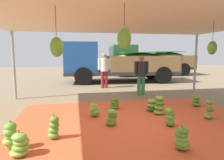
{
  "coord_description": "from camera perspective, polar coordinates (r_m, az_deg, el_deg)",
  "views": [
    {
      "loc": [
        -1.52,
        -4.77,
        1.75
      ],
      "look_at": [
        -0.3,
        1.75,
        0.86
      ],
      "focal_mm": 31.81,
      "sensor_mm": 36.0,
      "label": 1
    }
  ],
  "objects": [
    {
      "name": "banana_bunch_0",
      "position": [
        3.89,
        -24.93,
        -16.55
      ],
      "size": [
        0.44,
        0.43,
        0.46
      ],
      "color": "#75A83D",
      "rests_on": "tarp_orange"
    },
    {
      "name": "tent_canopy",
      "position": [
        4.98,
        7.66,
        16.98
      ],
      "size": [
        8.0,
        7.0,
        2.65
      ],
      "color": "#9EA0A5",
      "rests_on": "ground"
    },
    {
      "name": "cargo_truck_main",
      "position": [
        12.32,
        1.42,
        5.12
      ],
      "size": [
        6.92,
        2.86,
        2.4
      ],
      "color": "#2D2D2D",
      "rests_on": "ground"
    },
    {
      "name": "banana_bunch_8",
      "position": [
        7.19,
        23.1,
        -5.54
      ],
      "size": [
        0.37,
        0.37,
        0.43
      ],
      "color": "#60932D",
      "rests_on": "tarp_orange"
    },
    {
      "name": "banana_bunch_10",
      "position": [
        5.54,
        -5.05,
        -8.7
      ],
      "size": [
        0.35,
        0.37,
        0.43
      ],
      "color": "#518428",
      "rests_on": "tarp_orange"
    },
    {
      "name": "banana_bunch_12",
      "position": [
        5.9,
        13.47,
        -7.22
      ],
      "size": [
        0.43,
        0.43,
        0.59
      ],
      "color": "#6B9E38",
      "rests_on": "tarp_orange"
    },
    {
      "name": "banana_bunch_2",
      "position": [
        4.91,
        -0.1,
        -10.72
      ],
      "size": [
        0.37,
        0.37,
        0.47
      ],
      "color": "#518428",
      "rests_on": "tarp_orange"
    },
    {
      "name": "banana_bunch_11",
      "position": [
        4.33,
        -16.35,
        -13.14
      ],
      "size": [
        0.29,
        0.28,
        0.53
      ],
      "color": "#60932D",
      "rests_on": "tarp_orange"
    },
    {
      "name": "tarp_orange",
      "position": [
        5.3,
        6.85,
        -11.63
      ],
      "size": [
        6.25,
        4.43,
        0.01
      ],
      "primitive_type": "cube",
      "color": "#D1512D",
      "rests_on": "ground"
    },
    {
      "name": "banana_bunch_6",
      "position": [
        5.06,
        16.31,
        -10.28
      ],
      "size": [
        0.32,
        0.33,
        0.49
      ],
      "color": "#518428",
      "rests_on": "tarp_orange"
    },
    {
      "name": "worker_1",
      "position": [
        8.38,
        8.42,
        2.24
      ],
      "size": [
        0.61,
        0.37,
        1.67
      ],
      "color": "#337A4C",
      "rests_on": "ground"
    },
    {
      "name": "banana_bunch_1",
      "position": [
        3.95,
        19.46,
        -15.66
      ],
      "size": [
        0.37,
        0.37,
        0.48
      ],
      "color": "#518428",
      "rests_on": "tarp_orange"
    },
    {
      "name": "ground_plane",
      "position": [
        8.11,
        0.47,
        -4.84
      ],
      "size": [
        40.0,
        40.0,
        0.0
      ],
      "primitive_type": "plane",
      "color": "#7F6B51"
    },
    {
      "name": "cargo_truck_far",
      "position": [
        16.4,
        10.66,
        5.65
      ],
      "size": [
        6.72,
        2.34,
        2.4
      ],
      "color": "#2D2D2D",
      "rests_on": "ground"
    },
    {
      "name": "worker_0",
      "position": [
        10.07,
        -2.23,
        3.51
      ],
      "size": [
        0.65,
        0.39,
        1.76
      ],
      "color": "maroon",
      "rests_on": "ground"
    },
    {
      "name": "banana_bunch_3",
      "position": [
        4.16,
        -27.0,
        -14.35
      ],
      "size": [
        0.39,
        0.38,
        0.55
      ],
      "color": "#75A83D",
      "rests_on": "tarp_orange"
    },
    {
      "name": "banana_bunch_7",
      "position": [
        5.95,
        26.16,
        -7.73
      ],
      "size": [
        0.29,
        0.26,
        0.58
      ],
      "color": "#60932D",
      "rests_on": "tarp_orange"
    },
    {
      "name": "banana_bunch_4",
      "position": [
        6.17,
        11.39,
        -7.17
      ],
      "size": [
        0.45,
        0.47,
        0.43
      ],
      "color": "#477523",
      "rests_on": "tarp_orange"
    },
    {
      "name": "banana_bunch_5",
      "position": [
        6.33,
        0.85,
        -6.73
      ],
      "size": [
        0.4,
        0.39,
        0.42
      ],
      "color": "#518428",
      "rests_on": "tarp_orange"
    }
  ]
}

